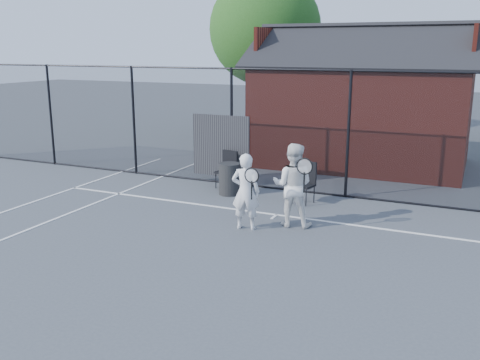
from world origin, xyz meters
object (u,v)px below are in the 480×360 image
at_px(chair_right, 303,184).
at_px(waste_bin, 230,179).
at_px(player_front, 246,192).
at_px(chair_left, 226,170).
at_px(clubhouse, 363,111).
at_px(player_back, 293,185).

bearing_deg(chair_right, waste_bin, -167.93).
bearing_deg(player_front, chair_right, 77.66).
height_order(player_front, chair_left, player_front).
distance_m(clubhouse, player_front, 7.17).
bearing_deg(clubhouse, waste_bin, -113.51).
bearing_deg(player_front, clubhouse, 83.97).
bearing_deg(chair_left, player_front, -46.58).
xyz_separation_m(clubhouse, chair_left, (-2.48, -4.40, -1.15)).
bearing_deg(player_back, clubhouse, 90.13).
relative_size(chair_left, waste_bin, 1.20).
xyz_separation_m(player_back, chair_right, (-0.29, 1.60, -0.37)).
bearing_deg(player_back, chair_left, 139.80).
xyz_separation_m(player_front, chair_left, (-1.73, 2.68, -0.30)).
xyz_separation_m(chair_right, waste_bin, (-1.86, 0.00, -0.08)).
bearing_deg(player_back, waste_bin, 143.22).
xyz_separation_m(chair_left, waste_bin, (0.34, -0.50, -0.08)).
relative_size(player_front, chair_left, 1.65).
relative_size(chair_left, chair_right, 0.99).
bearing_deg(player_back, player_front, -142.80).
height_order(clubhouse, chair_left, clubhouse).
bearing_deg(player_front, player_back, 37.20).
relative_size(clubhouse, chair_left, 7.07).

